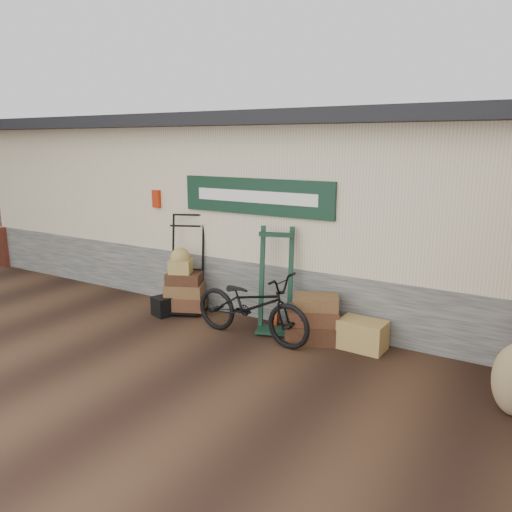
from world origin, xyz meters
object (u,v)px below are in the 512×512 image
Objects in this scene: suitcase_stack at (313,318)px; wicker_hamper at (363,335)px; porter_trolley at (187,262)px; black_trunk at (163,306)px; green_barrow at (275,280)px; bicycle at (251,302)px.

wicker_hamper is (0.69, 0.10, -0.14)m from suitcase_stack.
porter_trolley reaches higher than suitcase_stack.
wicker_hamper is at bearing -24.87° from porter_trolley.
black_trunk is at bearing -133.46° from porter_trolley.
green_barrow is at bearing -25.86° from porter_trolley.
porter_trolley is 3.13m from wicker_hamper.
wicker_hamper is 1.99× the size of black_trunk.
green_barrow is 2.01m from black_trunk.
green_barrow is 5.02× the size of black_trunk.
porter_trolley is 1.71m from green_barrow.
suitcase_stack is 2.48× the size of black_trunk.
porter_trolley reaches higher than bicycle.
bicycle is at bearing -154.78° from suitcase_stack.
bicycle reaches higher than suitcase_stack.
green_barrow is at bearing 11.84° from black_trunk.
suitcase_stack is 0.40× the size of bicycle.
wicker_hamper is 0.32× the size of bicycle.
wicker_hamper is 1.60m from bicycle.
green_barrow is 0.53m from bicycle.
black_trunk is at bearing -173.21° from suitcase_stack.
porter_trolley reaches higher than wicker_hamper.
green_barrow is 1.48m from wicker_hamper.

